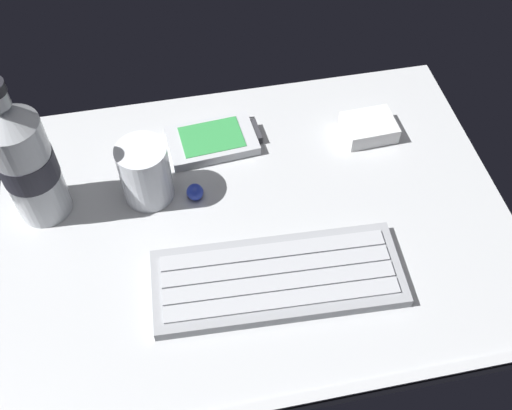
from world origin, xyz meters
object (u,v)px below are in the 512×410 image
keyboard (278,278)px  charger_block (369,128)px  trackball_mouse (195,192)px  juice_cup (146,174)px  water_bottle (26,161)px  handheld_device (213,140)px

keyboard → charger_block: bearing=49.7°
charger_block → trackball_mouse: 26.22cm
juice_cup → water_bottle: bearing=178.6°
juice_cup → charger_block: size_ratio=1.21×
handheld_device → trackball_mouse: size_ratio=6.01×
trackball_mouse → water_bottle: bearing=173.8°
keyboard → charger_block: charger_block is taller
water_bottle → keyboard: bearing=-31.5°
handheld_device → juice_cup: size_ratio=1.55×
juice_cup → charger_block: juice_cup is taller
juice_cup → water_bottle: (-13.14, 0.33, 5.10)cm
handheld_device → water_bottle: (-22.60, -6.84, 8.28)cm
keyboard → juice_cup: (-13.49, 16.01, 3.10)cm
juice_cup → trackball_mouse: juice_cup is taller
charger_block → handheld_device: bearing=173.9°
handheld_device → keyboard: bearing=-80.1°
keyboard → trackball_mouse: (-7.73, 14.28, 0.29)cm
juice_cup → trackball_mouse: 6.64cm
water_bottle → trackball_mouse: size_ratio=9.45×
trackball_mouse → charger_block: bearing=14.5°
keyboard → juice_cup: bearing=130.1°
keyboard → water_bottle: size_ratio=1.42×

